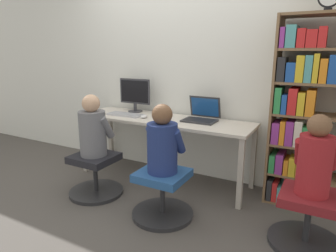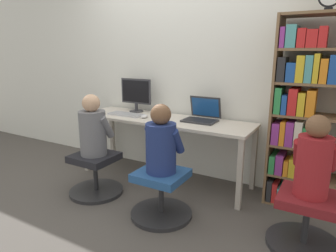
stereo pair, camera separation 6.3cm
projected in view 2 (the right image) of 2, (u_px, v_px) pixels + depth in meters
The scene contains 14 objects.
ground_plane at pixel (150, 188), 3.31m from camera, with size 14.00×14.00×0.00m, color #4C4742.
wall_back at pixel (179, 66), 3.54m from camera, with size 10.00×0.05×2.60m.
desk at pixel (163, 125), 3.40m from camera, with size 2.04×0.59×0.73m.
desktop_monitor at pixel (136, 94), 3.70m from camera, with size 0.43×0.17×0.41m.
laptop at pixel (202, 116), 3.24m from camera, with size 0.35×0.30×0.26m.
keyboard at pixel (126, 114), 3.54m from camera, with size 0.43×0.17×0.03m.
computer_mouse_by_keyboard at pixel (144, 116), 3.39m from camera, with size 0.06×0.10×0.04m.
office_chair_left at pixel (96, 174), 3.15m from camera, with size 0.56×0.56×0.43m.
office_chair_right at pixel (161, 194), 2.71m from camera, with size 0.56×0.56×0.43m.
person_at_monitor at pixel (93, 129), 3.04m from camera, with size 0.33×0.30×0.63m.
person_at_laptop at pixel (161, 143), 2.59m from camera, with size 0.33×0.29×0.61m.
bookshelf at pixel (305, 120), 2.74m from camera, with size 0.74×0.33×1.79m.
office_chair_side at pixel (306, 221), 2.27m from camera, with size 0.56×0.56×0.43m.
person_near_shelf at pixel (314, 160), 2.16m from camera, with size 0.30×0.28×0.61m.
Camera 2 is at (1.69, -2.54, 1.46)m, focal length 32.00 mm.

